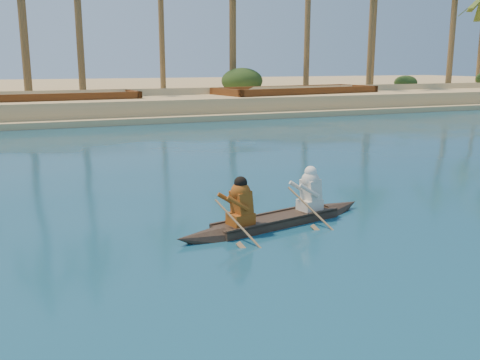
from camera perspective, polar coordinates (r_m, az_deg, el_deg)
name	(u,v)px	position (r m, az deg, el deg)	size (l,w,h in m)	color
canoe	(277,213)	(11.78, 3.94, -3.54)	(5.06, 1.73, 1.39)	#3C2E20
barge_mid	(37,109)	(35.70, -20.81, 7.10)	(12.45, 4.69, 2.04)	brown
barge_right	(297,101)	(40.77, 6.07, 8.41)	(13.06, 6.05, 2.09)	brown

